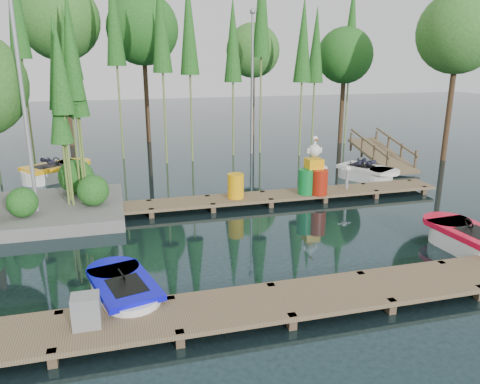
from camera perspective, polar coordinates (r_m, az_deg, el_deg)
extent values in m
plane|color=#1D3237|center=(13.78, -1.47, -5.11)|extent=(90.00, 90.00, 0.00)
cube|color=brown|center=(9.78, 4.99, -13.08)|extent=(18.00, 1.50, 0.10)
cube|color=brown|center=(8.97, -21.83, -18.83)|extent=(0.16, 0.16, 0.50)
cube|color=brown|center=(10.02, -21.08, -14.75)|extent=(0.16, 0.16, 0.50)
cube|color=brown|center=(8.92, -7.31, -17.86)|extent=(0.16, 0.16, 0.50)
cube|color=brown|center=(9.98, -8.37, -13.87)|extent=(0.16, 0.16, 0.50)
cube|color=brown|center=(9.38, 6.33, -15.95)|extent=(0.16, 0.16, 0.50)
cube|color=brown|center=(10.39, 3.75, -12.41)|extent=(0.16, 0.16, 0.50)
cube|color=brown|center=(10.27, 17.90, -13.61)|extent=(0.16, 0.16, 0.50)
cube|color=brown|center=(11.21, 14.40, -10.67)|extent=(0.16, 0.16, 0.50)
cube|color=brown|center=(11.51, 27.12, -11.32)|extent=(0.16, 0.16, 0.50)
cube|color=brown|center=(12.35, 23.24, -8.92)|extent=(0.16, 0.16, 0.50)
cube|color=brown|center=(16.22, -0.15, -0.83)|extent=(15.00, 1.20, 0.10)
cube|color=brown|center=(15.63, -25.73, -3.97)|extent=(0.16, 0.16, 0.50)
cube|color=brown|center=(16.52, -25.18, -2.85)|extent=(0.16, 0.16, 0.50)
cube|color=brown|center=(15.36, -18.29, -3.48)|extent=(0.16, 0.16, 0.50)
cube|color=brown|center=(16.27, -18.15, -2.36)|extent=(0.16, 0.16, 0.50)
cube|color=brown|center=(15.35, -10.72, -2.92)|extent=(0.16, 0.16, 0.50)
cube|color=brown|center=(16.26, -11.01, -1.83)|extent=(0.16, 0.16, 0.50)
cube|color=brown|center=(15.61, -3.29, -2.32)|extent=(0.16, 0.16, 0.50)
cube|color=brown|center=(16.51, -3.98, -1.29)|extent=(0.16, 0.16, 0.50)
cube|color=brown|center=(16.13, 3.78, -1.71)|extent=(0.16, 0.16, 0.50)
cube|color=brown|center=(17.00, 2.73, -0.74)|extent=(0.16, 0.16, 0.50)
cube|color=brown|center=(16.87, 10.31, -1.13)|extent=(0.16, 0.16, 0.50)
cube|color=brown|center=(17.70, 9.00, -0.23)|extent=(0.16, 0.16, 0.50)
cube|color=brown|center=(17.82, 16.22, -0.58)|extent=(0.16, 0.16, 0.50)
cube|color=brown|center=(18.61, 14.71, 0.24)|extent=(0.16, 0.16, 0.50)
cube|color=brown|center=(18.93, 21.49, -0.10)|extent=(0.16, 0.16, 0.50)
cube|color=brown|center=(19.68, 19.86, 0.67)|extent=(0.16, 0.16, 0.50)
cube|color=slate|center=(16.48, -24.88, -2.38)|extent=(6.20, 4.20, 0.42)
sphere|color=#266720|center=(15.32, -25.00, -1.15)|extent=(0.90, 0.90, 0.90)
sphere|color=#266720|center=(17.21, -19.35, 1.79)|extent=(1.20, 1.20, 1.20)
sphere|color=#266720|center=(15.65, -17.48, 0.19)|extent=(1.00, 1.00, 1.00)
cylinder|color=olive|center=(16.21, -19.63, 8.06)|extent=(0.07, 0.07, 5.93)
cone|color=#266720|center=(16.07, -20.36, 15.38)|extent=(0.70, 0.70, 2.97)
cylinder|color=olive|center=(16.09, -20.76, 7.41)|extent=(0.07, 0.07, 5.66)
cone|color=#266720|center=(15.94, -21.49, 14.45)|extent=(0.70, 0.70, 2.83)
cylinder|color=olive|center=(16.27, -18.84, 6.89)|extent=(0.07, 0.07, 5.22)
cone|color=#266720|center=(16.10, -19.45, 13.31)|extent=(0.70, 0.70, 2.61)
cylinder|color=olive|center=(15.48, -20.45, 6.87)|extent=(0.07, 0.07, 5.53)
cone|color=#266720|center=(15.31, -21.19, 14.02)|extent=(0.70, 0.70, 2.76)
cylinder|color=olive|center=(15.74, -20.67, 4.18)|extent=(0.07, 0.07, 4.01)
cone|color=#266720|center=(15.53, -21.19, 9.24)|extent=(0.70, 0.70, 2.01)
cylinder|color=olive|center=(16.07, -19.24, 8.35)|extent=(0.07, 0.07, 6.11)
cone|color=#266720|center=(15.95, -19.98, 15.96)|extent=(0.70, 0.70, 3.05)
cylinder|color=#402C1B|center=(25.06, 24.28, 10.34)|extent=(0.26, 0.26, 6.06)
sphere|color=#3B782A|center=(24.99, 25.12, 17.23)|extent=(3.81, 3.81, 3.81)
cylinder|color=#402C1B|center=(28.39, 12.36, 10.88)|extent=(0.26, 0.26, 5.02)
sphere|color=#266720|center=(28.28, 12.68, 15.94)|extent=(3.16, 3.16, 3.16)
cylinder|color=#402C1B|center=(30.55, 1.54, 11.88)|extent=(0.26, 0.26, 5.31)
sphere|color=#3B782A|center=(30.45, 1.58, 16.86)|extent=(3.34, 3.34, 3.34)
cylinder|color=#402C1B|center=(28.62, -11.39, 12.43)|extent=(0.26, 0.26, 6.46)
sphere|color=#266720|center=(28.60, -11.77, 18.89)|extent=(4.06, 4.06, 4.06)
cylinder|color=#402C1B|center=(28.61, -20.45, 12.13)|extent=(0.26, 0.26, 6.85)
sphere|color=#3B782A|center=(28.62, -21.17, 18.96)|extent=(4.31, 4.31, 4.31)
cylinder|color=olive|center=(23.57, -25.04, 14.38)|extent=(0.09, 0.09, 9.66)
cylinder|color=olive|center=(24.38, -19.57, 12.64)|extent=(0.09, 0.09, 7.69)
cone|color=#266720|center=(24.37, -20.07, 17.68)|extent=(0.90, 0.90, 4.23)
cylinder|color=olive|center=(23.95, -14.75, 14.54)|extent=(0.09, 0.09, 8.99)
cone|color=#266720|center=(24.02, -15.21, 20.53)|extent=(0.90, 0.90, 4.94)
cylinder|color=olive|center=(22.47, -9.38, 14.05)|extent=(0.09, 0.09, 8.44)
cone|color=#266720|center=(22.51, -9.67, 20.06)|extent=(0.90, 0.90, 4.64)
cylinder|color=olive|center=(22.78, -6.10, 13.93)|extent=(0.09, 0.09, 8.22)
cone|color=#266720|center=(22.80, -6.28, 19.71)|extent=(0.90, 0.90, 4.52)
cylinder|color=olive|center=(24.13, -0.85, 13.18)|extent=(0.09, 0.09, 7.41)
cone|color=#266720|center=(24.10, -0.88, 18.11)|extent=(0.90, 0.90, 4.07)
cylinder|color=olive|center=(24.73, 2.59, 15.99)|extent=(0.09, 0.09, 9.77)
cone|color=#266720|center=(24.86, 2.67, 22.31)|extent=(0.90, 0.90, 5.38)
cylinder|color=olive|center=(24.18, 7.54, 13.05)|extent=(0.09, 0.09, 7.40)
cone|color=#266720|center=(24.15, 7.73, 17.96)|extent=(0.90, 0.90, 4.07)
cylinder|color=olive|center=(26.20, 9.05, 12.95)|extent=(0.09, 0.09, 7.14)
cone|color=#266720|center=(26.16, 9.26, 17.32)|extent=(0.90, 0.90, 3.93)
cylinder|color=olive|center=(28.18, 13.14, 14.46)|extent=(0.09, 0.09, 8.61)
cone|color=#266720|center=(28.22, 13.47, 19.35)|extent=(0.90, 0.90, 4.74)
cylinder|color=gray|center=(15.25, -24.80, 9.07)|extent=(0.12, 0.12, 7.00)
cylinder|color=gray|center=(24.54, 1.49, 12.76)|extent=(0.12, 0.12, 7.00)
sphere|color=gray|center=(24.58, 1.56, 21.16)|extent=(0.30, 0.30, 0.30)
cube|color=brown|center=(22.90, 16.87, 4.34)|extent=(1.50, 3.94, 0.95)
cube|color=brown|center=(21.20, 17.52, 3.47)|extent=(0.08, 0.08, 0.90)
cube|color=brown|center=(22.09, 16.03, 4.39)|extent=(0.08, 0.08, 0.90)
cube|color=brown|center=(23.00, 14.66, 5.23)|extent=(0.08, 0.08, 0.90)
cube|color=brown|center=(23.92, 13.38, 6.00)|extent=(0.08, 0.08, 0.90)
cube|color=brown|center=(22.43, 15.47, 5.78)|extent=(0.06, 3.54, 0.83)
cube|color=brown|center=(21.98, 20.61, 3.62)|extent=(0.08, 0.08, 0.90)
cube|color=brown|center=(22.84, 19.06, 4.50)|extent=(0.08, 0.08, 0.90)
cube|color=brown|center=(23.72, 17.61, 5.32)|extent=(0.08, 0.08, 0.90)
cube|color=brown|center=(24.62, 16.27, 6.07)|extent=(0.08, 0.08, 0.90)
cube|color=brown|center=(23.17, 18.48, 5.85)|extent=(0.06, 3.54, 0.83)
cube|color=white|center=(10.32, -13.85, -12.24)|extent=(1.36, 1.37, 0.51)
cylinder|color=white|center=(10.81, -14.71, -10.94)|extent=(1.36, 1.36, 0.51)
cylinder|color=white|center=(9.85, -12.89, -13.66)|extent=(1.36, 1.36, 0.51)
cube|color=#0A08D8|center=(10.20, -13.95, -10.86)|extent=(1.59, 2.17, 0.13)
cylinder|color=#0A08D8|center=(10.91, -15.19, -9.08)|extent=(1.39, 1.39, 0.13)
cube|color=black|center=(10.02, -13.66, -11.09)|extent=(0.90, 1.07, 0.06)
torus|color=black|center=(10.24, -14.25, -9.61)|extent=(0.20, 0.28, 0.25)
cube|color=white|center=(13.97, 26.32, -5.67)|extent=(1.35, 1.36, 0.58)
cylinder|color=white|center=(14.38, 24.54, -4.83)|extent=(1.35, 1.35, 0.58)
cube|color=red|center=(13.87, 26.48, -4.46)|extent=(1.44, 2.28, 0.15)
cylinder|color=red|center=(14.47, 23.91, -3.29)|extent=(1.38, 1.38, 0.15)
cube|color=black|center=(13.72, 27.12, -4.55)|extent=(0.86, 1.09, 0.06)
torus|color=black|center=(13.90, 26.13, -3.44)|extent=(0.18, 0.30, 0.28)
cube|color=white|center=(21.14, -21.72, 2.00)|extent=(1.87, 1.87, 0.61)
cylinder|color=white|center=(21.46, -20.16, 2.36)|extent=(1.86, 1.86, 0.61)
cylinder|color=white|center=(20.85, -23.33, 1.63)|extent=(1.86, 1.86, 0.61)
cube|color=#FFAD0D|center=(21.07, -21.82, 2.88)|extent=(2.69, 2.45, 0.16)
cylinder|color=#FFAD0D|center=(21.53, -19.55, 3.39)|extent=(1.90, 1.90, 0.16)
cube|color=black|center=(20.96, -22.36, 2.90)|extent=(1.38, 1.31, 0.07)
torus|color=black|center=(21.10, -21.49, 3.56)|extent=(0.35, 0.31, 0.30)
imported|color=#1E1E2D|center=(20.88, -22.58, 3.59)|extent=(0.60, 0.57, 1.09)
cube|color=white|center=(20.36, 14.97, 2.04)|extent=(1.64, 1.64, 0.55)
cylinder|color=white|center=(20.08, 16.45, 1.72)|extent=(1.63, 1.63, 0.55)
cylinder|color=white|center=(20.66, 13.54, 2.34)|extent=(1.63, 1.63, 0.55)
cube|color=white|center=(20.29, 15.04, 2.85)|extent=(2.09, 2.42, 0.14)
cylinder|color=white|center=(19.88, 17.20, 2.41)|extent=(1.66, 1.66, 0.14)
cube|color=black|center=(20.38, 14.56, 3.08)|extent=(1.13, 1.23, 0.06)
torus|color=black|center=(20.18, 15.44, 3.33)|extent=(0.27, 0.31, 0.26)
imported|color=#1E1E2D|center=(20.36, 14.49, 3.66)|extent=(0.46, 0.49, 0.90)
imported|color=#1E1E2D|center=(20.49, 15.81, 3.47)|extent=(0.35, 0.39, 0.68)
cube|color=gray|center=(9.15, -18.25, -13.59)|extent=(0.50, 0.42, 0.61)
cylinder|color=#FFAD0D|center=(16.06, -0.53, 0.75)|extent=(0.56, 0.56, 0.85)
cylinder|color=#0D7A2F|center=(16.68, 8.11, 1.26)|extent=(0.59, 0.59, 0.89)
cylinder|color=white|center=(17.18, 9.55, 1.64)|extent=(0.59, 0.59, 0.89)
cylinder|color=#A21D0B|center=(16.66, 9.63, 1.18)|extent=(0.59, 0.59, 0.89)
cube|color=#FFAD0D|center=(16.73, 9.00, 3.46)|extent=(0.54, 0.54, 0.35)
sphere|color=white|center=(16.64, 9.07, 5.04)|extent=(0.44, 0.44, 0.44)
cylinder|color=white|center=(16.59, 9.11, 5.87)|extent=(0.10, 0.10, 0.30)
sphere|color=white|center=(16.56, 9.14, 6.45)|extent=(0.20, 0.20, 0.20)
cone|color=#DE5C0B|center=(16.39, 9.42, 6.26)|extent=(0.10, 0.30, 0.10)
cube|color=white|center=(16.64, 9.07, 5.04)|extent=(0.54, 0.06, 0.18)
cylinder|color=gray|center=(17.60, 12.90, 1.39)|extent=(0.11, 0.11, 0.65)
sphere|color=white|center=(17.50, 12.99, 2.76)|extent=(0.22, 0.22, 0.22)
cube|color=gray|center=(17.50, 12.99, 2.76)|extent=(0.54, 0.04, 0.04)
cone|color=#DE5C0B|center=(17.39, 13.19, 2.66)|extent=(0.04, 0.11, 0.04)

